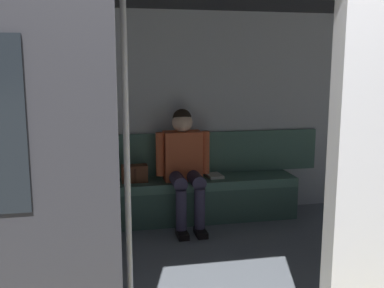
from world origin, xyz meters
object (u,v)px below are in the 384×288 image
object	(u,v)px
person_seated	(184,160)
handbag	(135,174)
book	(214,176)
train_car	(173,76)
bench_seat	(165,191)
grab_pole_door	(127,160)

from	to	relation	value
person_seated	handbag	size ratio (longest dim) A/B	4.53
person_seated	handbag	bearing A→B (deg)	-10.09
person_seated	book	xyz separation A→B (m)	(-0.35, -0.12, -0.21)
train_car	book	xyz separation A→B (m)	(-0.61, -1.11, -1.06)
train_car	handbag	bearing A→B (deg)	-78.07
bench_seat	book	bearing A→B (deg)	-172.83
handbag	book	world-z (taller)	handbag
person_seated	handbag	xyz separation A→B (m)	(0.49, -0.09, -0.14)
book	grab_pole_door	bearing A→B (deg)	56.96
person_seated	handbag	distance (m)	0.52
book	grab_pole_door	distance (m)	2.26
person_seated	book	size ratio (longest dim) A/B	5.35
train_car	grab_pole_door	xyz separation A→B (m)	(0.40, 0.82, -0.45)
train_car	grab_pole_door	size ratio (longest dim) A/B	2.97
train_car	grab_pole_door	world-z (taller)	train_car
handbag	book	bearing A→B (deg)	-177.82
train_car	bench_seat	distance (m)	1.58
bench_seat	grab_pole_door	bearing A→B (deg)	75.60
person_seated	book	bearing A→B (deg)	-160.92
train_car	book	world-z (taller)	train_car
person_seated	book	world-z (taller)	person_seated
person_seated	grab_pole_door	world-z (taller)	grab_pole_door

